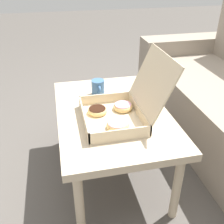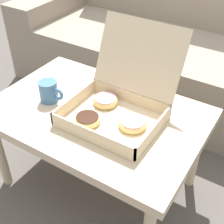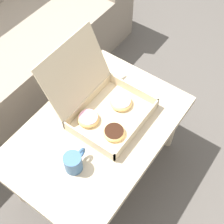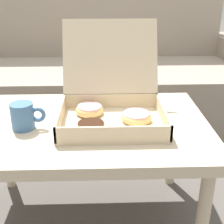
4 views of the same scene
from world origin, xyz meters
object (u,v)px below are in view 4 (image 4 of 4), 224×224
couch (93,79)px  coffee_table (86,134)px  pastry_box (110,103)px  coffee_mug (23,116)px

couch → coffee_table: (0.00, -0.99, 0.10)m
pastry_box → coffee_mug: bearing=-166.9°
pastry_box → coffee_mug: (-0.30, -0.07, -0.02)m
couch → coffee_table: bearing=-90.0°
coffee_table → coffee_mug: size_ratio=7.41×
coffee_table → coffee_mug: coffee_mug is taller
pastry_box → coffee_table: bearing=-161.2°
couch → coffee_table: couch is taller
couch → coffee_mug: couch is taller
pastry_box → couch: bearing=95.3°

